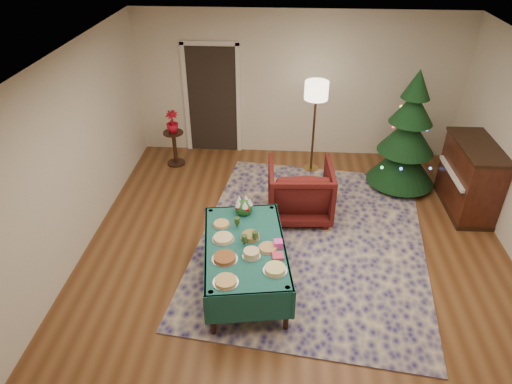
# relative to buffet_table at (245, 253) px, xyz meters

# --- Properties ---
(room_shell) EXTENTS (7.00, 7.00, 7.00)m
(room_shell) POSITION_rel_buffet_table_xyz_m (0.65, 0.34, 0.82)
(room_shell) COLOR #593319
(room_shell) RESTS_ON ground
(doorway) EXTENTS (1.08, 0.04, 2.16)m
(doorway) POSITION_rel_buffet_table_xyz_m (-0.95, 3.82, 0.56)
(doorway) COLOR black
(doorway) RESTS_ON ground
(rug) EXTENTS (3.69, 4.56, 0.02)m
(rug) POSITION_rel_buffet_table_xyz_m (0.89, 1.02, -0.52)
(rug) COLOR #1B1654
(rug) RESTS_ON ground
(buffet_table) EXTENTS (1.25, 1.84, 0.67)m
(buffet_table) POSITION_rel_buffet_table_xyz_m (0.00, 0.00, 0.00)
(buffet_table) COLOR black
(buffet_table) RESTS_ON ground
(platter_0) EXTENTS (0.29, 0.29, 0.04)m
(platter_0) POSITION_rel_buffet_table_xyz_m (-0.15, -0.67, 0.15)
(platter_0) COLOR silver
(platter_0) RESTS_ON buffet_table
(platter_1) EXTENTS (0.28, 0.28, 0.05)m
(platter_1) POSITION_rel_buffet_table_xyz_m (0.38, -0.45, 0.16)
(platter_1) COLOR silver
(platter_1) RESTS_ON buffet_table
(platter_2) EXTENTS (0.31, 0.31, 0.05)m
(platter_2) POSITION_rel_buffet_table_xyz_m (-0.21, -0.29, 0.15)
(platter_2) COLOR silver
(platter_2) RESTS_ON buffet_table
(platter_3) EXTENTS (0.22, 0.22, 0.09)m
(platter_3) POSITION_rel_buffet_table_xyz_m (0.10, -0.22, 0.18)
(platter_3) COLOR silver
(platter_3) RESTS_ON buffet_table
(platter_4) EXTENTS (0.25, 0.25, 0.04)m
(platter_4) POSITION_rel_buffet_table_xyz_m (0.29, -0.06, 0.15)
(platter_4) COLOR silver
(platter_4) RESTS_ON buffet_table
(platter_5) EXTENTS (0.28, 0.28, 0.05)m
(platter_5) POSITION_rel_buffet_table_xyz_m (-0.28, 0.08, 0.15)
(platter_5) COLOR silver
(platter_5) RESTS_ON buffet_table
(platter_6) EXTENTS (0.25, 0.25, 0.06)m
(platter_6) POSITION_rel_buffet_table_xyz_m (0.06, 0.13, 0.16)
(platter_6) COLOR silver
(platter_6) RESTS_ON buffet_table
(platter_7) EXTENTS (0.23, 0.23, 0.04)m
(platter_7) POSITION_rel_buffet_table_xyz_m (-0.34, 0.38, 0.15)
(platter_7) COLOR silver
(platter_7) RESTS_ON buffet_table
(goblet_0) EXTENTS (0.07, 0.07, 0.16)m
(goblet_0) POSITION_rel_buffet_table_xyz_m (-0.13, 0.33, 0.21)
(goblet_0) COLOR #2D471E
(goblet_0) RESTS_ON buffet_table
(goblet_1) EXTENTS (0.07, 0.07, 0.16)m
(goblet_1) POSITION_rel_buffet_table_xyz_m (0.12, 0.06, 0.21)
(goblet_1) COLOR #2D471E
(goblet_1) RESTS_ON buffet_table
(goblet_2) EXTENTS (0.07, 0.07, 0.16)m
(goblet_2) POSITION_rel_buffet_table_xyz_m (-0.00, -0.02, 0.21)
(goblet_2) COLOR #2D471E
(goblet_2) RESTS_ON buffet_table
(napkin_stack) EXTENTS (0.15, 0.15, 0.04)m
(napkin_stack) POSITION_rel_buffet_table_xyz_m (0.41, -0.21, 0.15)
(napkin_stack) COLOR #D23A5B
(napkin_stack) RESTS_ON buffet_table
(gift_box) EXTENTS (0.12, 0.12, 0.09)m
(gift_box) POSITION_rel_buffet_table_xyz_m (0.41, -0.01, 0.18)
(gift_box) COLOR #F243BB
(gift_box) RESTS_ON buffet_table
(centerpiece) EXTENTS (0.24, 0.24, 0.27)m
(centerpiece) POSITION_rel_buffet_table_xyz_m (-0.07, 0.66, 0.25)
(centerpiece) COLOR #1E4C1E
(centerpiece) RESTS_ON buffet_table
(armchair) EXTENTS (1.01, 0.95, 0.99)m
(armchair) POSITION_rel_buffet_table_xyz_m (0.70, 1.63, -0.04)
(armchair) COLOR #4C1210
(armchair) RESTS_ON ground
(floor_lamp) EXTENTS (0.41, 0.41, 1.68)m
(floor_lamp) POSITION_rel_buffet_table_xyz_m (0.95, 3.13, 0.89)
(floor_lamp) COLOR #A57F3F
(floor_lamp) RESTS_ON ground
(side_table) EXTENTS (0.37, 0.37, 0.66)m
(side_table) POSITION_rel_buffet_table_xyz_m (-1.60, 3.16, -0.21)
(side_table) COLOR black
(side_table) RESTS_ON ground
(potted_plant) EXTENTS (0.23, 0.40, 0.23)m
(potted_plant) POSITION_rel_buffet_table_xyz_m (-1.60, 3.16, 0.24)
(potted_plant) COLOR #AF0C1F
(potted_plant) RESTS_ON side_table
(christmas_tree) EXTENTS (1.49, 1.49, 2.07)m
(christmas_tree) POSITION_rel_buffet_table_xyz_m (2.47, 2.66, 0.40)
(christmas_tree) COLOR black
(christmas_tree) RESTS_ON ground
(piano) EXTENTS (0.63, 1.32, 1.13)m
(piano) POSITION_rel_buffet_table_xyz_m (3.35, 2.01, 0.02)
(piano) COLOR black
(piano) RESTS_ON ground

